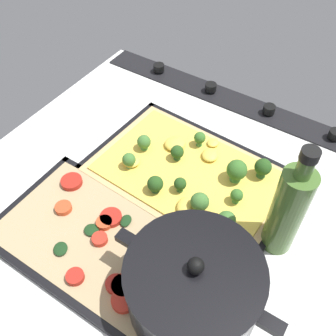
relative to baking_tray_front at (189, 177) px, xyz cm
name	(u,v)px	position (x,y,z in cm)	size (l,w,h in cm)	color
ground_plane	(164,198)	(2.05, 5.93, -1.86)	(76.79, 72.32, 3.00)	white
stove_control_panel	(238,102)	(2.05, -26.73, 0.19)	(73.72, 7.00, 2.60)	black
baking_tray_front	(189,177)	(0.00, 0.00, 0.00)	(40.99, 28.75, 1.30)	black
broccoli_pizza	(191,174)	(-0.55, 0.12, 1.49)	(38.47, 26.22, 6.18)	tan
baking_tray_back	(95,239)	(6.46, 21.25, 0.01)	(35.16, 23.00, 1.30)	black
veggie_pizza_back	(95,238)	(6.13, 21.35, 0.75)	(32.75, 20.59, 1.90)	tan
cooking_pot	(193,287)	(-13.50, 21.60, 5.17)	(26.94, 20.13, 13.37)	black
oil_bottle	(288,210)	(-20.28, 4.21, 9.28)	(5.42, 5.42, 23.04)	#476B2D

